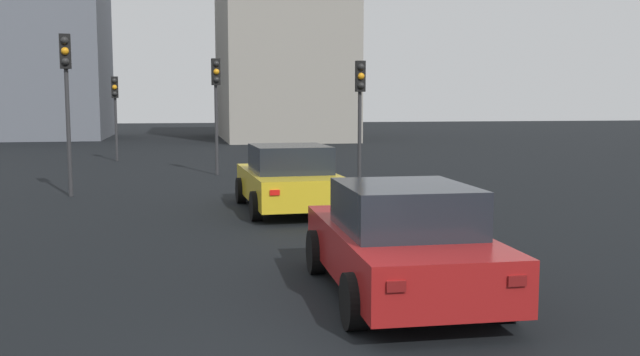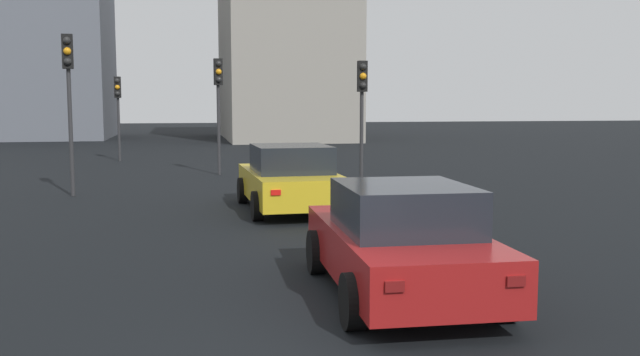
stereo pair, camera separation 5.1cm
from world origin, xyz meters
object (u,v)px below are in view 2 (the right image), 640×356
object	(u,v)px
traffic_light_near_left	(218,92)
traffic_light_far_left	(118,100)
traffic_light_far_right	(69,81)
car_yellow_left_lead	(290,179)
car_red_left_second	(400,241)
traffic_light_near_right	(362,96)

from	to	relation	value
traffic_light_near_left	traffic_light_far_left	xyz separation A→B (m)	(6.57, 3.91, -0.28)
traffic_light_far_left	traffic_light_far_right	world-z (taller)	traffic_light_far_right
traffic_light_near_left	traffic_light_far_right	size ratio (longest dim) A/B	0.93
traffic_light_near_left	traffic_light_far_right	distance (m)	6.35
car_yellow_left_lead	traffic_light_far_left	size ratio (longest dim) A/B	1.23
car_yellow_left_lead	traffic_light_far_right	distance (m)	6.79
traffic_light_near_left	car_red_left_second	bearing A→B (deg)	-2.03
car_yellow_left_lead	traffic_light_far_left	world-z (taller)	traffic_light_far_left
traffic_light_near_left	traffic_light_near_right	size ratio (longest dim) A/B	1.07
car_red_left_second	traffic_light_far_left	distance (m)	22.97
traffic_light_far_right	traffic_light_near_left	bearing A→B (deg)	133.54
traffic_light_far_right	traffic_light_far_left	bearing A→B (deg)	173.14
car_yellow_left_lead	traffic_light_near_left	xyz separation A→B (m)	(8.28, 1.21, 2.14)
car_red_left_second	traffic_light_near_left	distance (m)	15.89
car_red_left_second	traffic_light_far_right	size ratio (longest dim) A/B	0.99
car_yellow_left_lead	traffic_light_far_left	bearing A→B (deg)	17.27
traffic_light_near_right	traffic_light_far_right	bearing A→B (deg)	-82.87
car_yellow_left_lead	traffic_light_near_right	distance (m)	5.27
traffic_light_far_right	car_red_left_second	bearing A→B (deg)	21.89
car_yellow_left_lead	traffic_light_far_right	xyz separation A→B (m)	(3.47, 5.35, 2.34)
traffic_light_near_left	traffic_light_near_right	world-z (taller)	traffic_light_near_left
car_red_left_second	traffic_light_near_right	xyz separation A→B (m)	(11.42, -2.46, 1.97)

